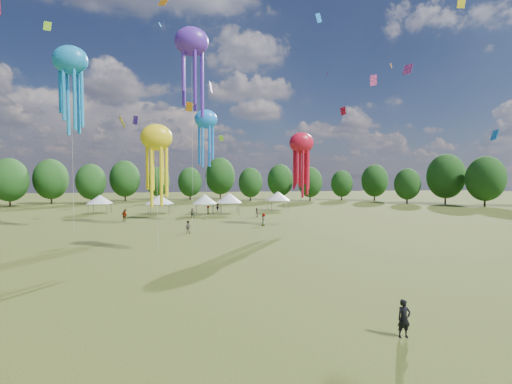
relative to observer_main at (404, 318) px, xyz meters
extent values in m
plane|color=#384416|center=(-6.92, 0.52, -0.87)|extent=(300.00, 300.00, 0.00)
imported|color=black|center=(0.00, 0.00, 0.00)|extent=(0.63, 0.42, 1.74)
imported|color=gray|center=(-10.55, 31.15, -0.05)|extent=(0.91, 0.77, 1.65)
imported|color=gray|center=(-7.30, 53.90, -0.03)|extent=(0.64, 0.89, 1.69)
imported|color=gray|center=(1.11, 47.24, -0.04)|extent=(0.75, 0.90, 1.65)
imported|color=gray|center=(-5.29, 56.99, -0.01)|extent=(1.27, 1.08, 1.71)
imported|color=gray|center=(-21.20, 45.48, 0.04)|extent=(1.15, 0.71, 1.83)
imported|color=gray|center=(-10.23, 49.02, -0.04)|extent=(1.58, 0.67, 1.65)
imported|color=gray|center=(-21.80, 49.49, -0.04)|extent=(0.44, 0.63, 1.66)
imported|color=gray|center=(0.42, 36.81, 0.04)|extent=(0.69, 0.95, 1.81)
cylinder|color=#47474C|center=(-29.90, 56.45, 0.10)|extent=(0.08, 0.08, 1.95)
cylinder|color=#47474C|center=(-29.90, 59.82, 0.10)|extent=(0.08, 0.08, 1.95)
cylinder|color=#47474C|center=(-26.53, 56.45, 0.10)|extent=(0.08, 0.08, 1.95)
cylinder|color=#47474C|center=(-26.53, 59.82, 0.10)|extent=(0.08, 0.08, 1.95)
cube|color=silver|center=(-28.21, 58.13, 1.13)|extent=(3.77, 3.77, 0.10)
cone|color=silver|center=(-28.21, 58.13, 2.01)|extent=(4.90, 4.90, 1.67)
cylinder|color=#47474C|center=(-18.52, 53.85, 0.09)|extent=(0.08, 0.08, 1.93)
cylinder|color=#47474C|center=(-18.52, 57.62, 0.09)|extent=(0.08, 0.08, 1.93)
cylinder|color=#47474C|center=(-14.74, 53.85, 0.09)|extent=(0.08, 0.08, 1.93)
cylinder|color=#47474C|center=(-14.74, 57.62, 0.09)|extent=(0.08, 0.08, 1.93)
cube|color=silver|center=(-16.63, 55.73, 1.11)|extent=(4.17, 4.17, 0.10)
cone|color=silver|center=(-16.63, 55.73, 1.99)|extent=(5.43, 5.43, 1.65)
cylinder|color=#47474C|center=(-9.55, 51.53, 0.16)|extent=(0.08, 0.08, 2.06)
cylinder|color=#47474C|center=(-9.55, 54.71, 0.16)|extent=(0.08, 0.08, 2.06)
cylinder|color=#47474C|center=(-6.38, 51.53, 0.16)|extent=(0.08, 0.08, 2.06)
cylinder|color=#47474C|center=(-6.38, 54.71, 0.16)|extent=(0.08, 0.08, 2.06)
cube|color=silver|center=(-7.97, 53.12, 1.24)|extent=(3.58, 3.58, 0.10)
cone|color=silver|center=(-7.97, 53.12, 2.17)|extent=(4.65, 4.65, 1.76)
cylinder|color=#47474C|center=(-4.94, 51.35, 0.23)|extent=(0.08, 0.08, 2.20)
cylinder|color=#47474C|center=(-4.94, 54.70, 0.23)|extent=(0.08, 0.08, 2.20)
cylinder|color=#47474C|center=(-1.59, 51.35, 0.23)|extent=(0.08, 0.08, 2.20)
cylinder|color=#47474C|center=(-1.59, 54.70, 0.23)|extent=(0.08, 0.08, 2.20)
cube|color=silver|center=(-3.26, 53.02, 1.38)|extent=(3.75, 3.75, 0.10)
cone|color=silver|center=(-3.26, 53.02, 2.37)|extent=(4.88, 4.88, 1.88)
cylinder|color=#47474C|center=(5.85, 56.78, 0.21)|extent=(0.08, 0.08, 2.16)
cylinder|color=#47474C|center=(5.85, 60.35, 0.21)|extent=(0.08, 0.08, 2.16)
cylinder|color=#47474C|center=(9.42, 56.78, 0.21)|extent=(0.08, 0.08, 2.16)
cylinder|color=#47474C|center=(9.42, 60.35, 0.21)|extent=(0.08, 0.08, 2.16)
cube|color=silver|center=(7.64, 58.57, 1.34)|extent=(3.96, 3.96, 0.10)
cone|color=silver|center=(7.64, 58.57, 2.31)|extent=(5.15, 5.15, 1.85)
ellipsoid|color=#1B84F9|center=(-7.91, 42.12, 15.52)|extent=(3.58, 2.51, 3.05)
cylinder|color=beige|center=(-7.91, 42.12, 7.33)|extent=(0.03, 0.03, 16.39)
ellipsoid|color=#5B29B9|center=(-9.94, 35.23, 24.93)|extent=(4.64, 3.25, 3.95)
cylinder|color=beige|center=(-9.94, 35.23, 12.03)|extent=(0.03, 0.03, 25.80)
ellipsoid|color=red|center=(5.64, 34.91, 11.34)|extent=(3.58, 2.51, 3.05)
cylinder|color=beige|center=(5.64, 34.91, 5.24)|extent=(0.03, 0.03, 12.21)
ellipsoid|color=#1786CB|center=(-25.95, 36.62, 22.03)|extent=(4.49, 3.14, 3.82)
cylinder|color=beige|center=(-25.95, 36.62, 10.58)|extent=(0.03, 0.03, 22.90)
ellipsoid|color=yellow|center=(-13.17, 20.86, 10.26)|extent=(3.04, 2.13, 2.58)
cylinder|color=beige|center=(-13.17, 20.86, 4.70)|extent=(0.03, 0.03, 11.13)
cube|color=#E2429E|center=(-6.40, 59.67, 24.87)|extent=(0.82, 1.98, 2.36)
cube|color=#5B29B9|center=(16.71, 53.82, 27.29)|extent=(0.23, 0.73, 0.84)
cube|color=orange|center=(-10.51, 44.06, 17.77)|extent=(1.29, 0.52, 1.63)
cube|color=yellow|center=(14.87, 15.07, 22.66)|extent=(1.01, 0.52, 1.29)
cube|color=#1786CB|center=(-16.82, 63.03, 38.33)|extent=(0.74, 0.76, 1.07)
cube|color=#E2429E|center=(16.67, 34.82, 20.77)|extent=(1.40, 0.61, 1.68)
cube|color=yellow|center=(-24.08, 59.59, 17.36)|extent=(1.56, 2.25, 2.27)
cube|color=#96E926|center=(-28.94, 37.30, 26.57)|extent=(1.04, 0.16, 1.29)
cube|color=#1B84F9|center=(13.78, 51.02, 36.72)|extent=(1.65, 0.83, 2.02)
cube|color=#E2429E|center=(31.88, 49.92, 27.64)|extent=(1.55, 1.74, 2.11)
cube|color=red|center=(21.58, 57.16, 20.46)|extent=(0.82, 1.31, 1.84)
cube|color=orange|center=(19.21, 34.36, 22.91)|extent=(0.67, 0.49, 0.87)
cube|color=#96E926|center=(-4.95, 50.23, 13.46)|extent=(0.99, 0.43, 1.13)
cube|color=#1B84F9|center=(30.40, 27.28, 12.07)|extent=(0.66, 1.25, 1.52)
cube|color=#5B29B9|center=(-20.95, 56.26, 17.25)|extent=(1.24, 1.14, 1.93)
cylinder|color=#38281C|center=(-54.09, 78.71, 0.81)|extent=(0.44, 0.44, 3.36)
ellipsoid|color=#1C4416|center=(-54.09, 78.71, 5.64)|extent=(8.40, 8.40, 10.51)
cylinder|color=#38281C|center=(-47.60, 86.01, 0.84)|extent=(0.44, 0.44, 3.41)
ellipsoid|color=#1C4416|center=(-47.60, 86.01, 5.74)|extent=(8.53, 8.53, 10.66)
cylinder|color=#38281C|center=(-37.52, 85.54, 0.66)|extent=(0.44, 0.44, 3.07)
ellipsoid|color=#1C4416|center=(-37.52, 85.54, 5.07)|extent=(7.66, 7.66, 9.58)
cylinder|color=#38281C|center=(-30.43, 93.86, 0.85)|extent=(0.44, 0.44, 3.43)
ellipsoid|color=#1C4416|center=(-30.43, 93.86, 5.78)|extent=(8.58, 8.58, 10.73)
cylinder|color=#38281C|center=(-21.68, 99.48, 0.60)|extent=(0.44, 0.44, 2.95)
ellipsoid|color=#1C4416|center=(-21.68, 99.48, 4.84)|extent=(7.37, 7.37, 9.21)
cylinder|color=#38281C|center=(-11.61, 95.58, 0.58)|extent=(0.44, 0.44, 2.89)
ellipsoid|color=#1C4416|center=(-11.61, 95.58, 4.74)|extent=(7.23, 7.23, 9.04)
cylinder|color=#38281C|center=(-2.01, 100.01, 1.05)|extent=(0.44, 0.44, 3.84)
ellipsoid|color=#1C4416|center=(-2.01, 100.01, 6.57)|extent=(9.60, 9.60, 11.99)
cylinder|color=#38281C|center=(6.27, 88.96, 0.55)|extent=(0.44, 0.44, 2.84)
ellipsoid|color=#1C4416|center=(6.27, 88.96, 4.64)|extent=(7.11, 7.11, 8.89)
cylinder|color=#38281C|center=(16.01, 91.56, 0.71)|extent=(0.44, 0.44, 3.16)
ellipsoid|color=#1C4416|center=(16.01, 91.56, 5.26)|extent=(7.91, 7.91, 9.88)
cylinder|color=#38281C|center=(23.77, 85.81, 0.57)|extent=(0.44, 0.44, 2.88)
ellipsoid|color=#1C4416|center=(23.77, 85.81, 4.72)|extent=(7.21, 7.21, 9.01)
cylinder|color=#38281C|center=(34.60, 87.76, 0.45)|extent=(0.44, 0.44, 2.63)
ellipsoid|color=#1C4416|center=(34.60, 87.76, 4.22)|extent=(6.57, 6.57, 8.22)
cylinder|color=#38281C|center=(43.60, 84.25, 0.69)|extent=(0.44, 0.44, 3.13)
ellipsoid|color=#1C4416|center=(43.60, 84.25, 5.19)|extent=(7.81, 7.81, 9.77)
cylinder|color=#38281C|center=(46.72, 72.33, 0.49)|extent=(0.44, 0.44, 2.72)
ellipsoid|color=#1C4416|center=(46.72, 72.33, 4.40)|extent=(6.80, 6.80, 8.50)
cylinder|color=#38281C|center=(56.04, 69.44, 1.04)|extent=(0.44, 0.44, 3.81)
ellipsoid|color=#1C4416|center=(56.04, 69.44, 6.51)|extent=(9.52, 9.52, 11.90)
cylinder|color=#38281C|center=(59.65, 60.32, 0.89)|extent=(0.44, 0.44, 3.51)
ellipsoid|color=#1C4416|center=(59.65, 60.32, 5.93)|extent=(8.78, 8.78, 10.97)
camera|label=1|loc=(-9.26, -14.40, 6.50)|focal=24.60mm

